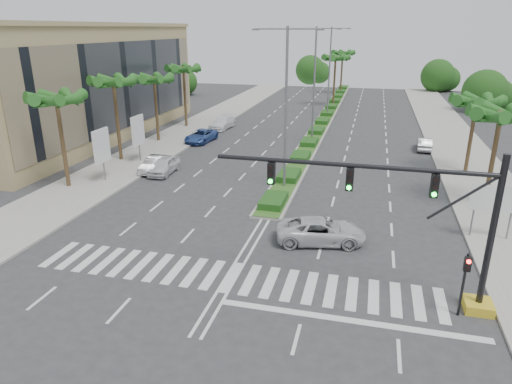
# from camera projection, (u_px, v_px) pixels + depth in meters

# --- Properties ---
(ground) EXTENTS (160.00, 160.00, 0.00)m
(ground) POSITION_uv_depth(u_px,v_px,m) (231.00, 277.00, 23.03)
(ground) COLOR #333335
(ground) RESTS_ON ground
(footpath_right) EXTENTS (6.00, 120.00, 0.15)m
(footpath_right) POSITION_uv_depth(u_px,v_px,m) (478.00, 179.00, 37.69)
(footpath_right) COLOR gray
(footpath_right) RESTS_ON ground
(footpath_left) EXTENTS (6.00, 120.00, 0.15)m
(footpath_left) POSITION_uv_depth(u_px,v_px,m) (144.00, 155.00, 44.77)
(footpath_left) COLOR gray
(footpath_left) RESTS_ON ground
(median) EXTENTS (2.20, 75.00, 0.20)m
(median) POSITION_uv_depth(u_px,v_px,m) (326.00, 117.00, 64.00)
(median) COLOR gray
(median) RESTS_ON ground
(median_grass) EXTENTS (1.80, 75.00, 0.04)m
(median_grass) POSITION_uv_depth(u_px,v_px,m) (326.00, 116.00, 63.96)
(median_grass) COLOR #37591E
(median_grass) RESTS_ON median
(building) EXTENTS (12.00, 36.00, 12.00)m
(building) POSITION_uv_depth(u_px,v_px,m) (76.00, 84.00, 50.73)
(building) COLOR tan
(building) RESTS_ON ground
(signal_gantry) EXTENTS (12.60, 1.20, 7.20)m
(signal_gantry) POSITION_uv_depth(u_px,v_px,m) (435.00, 235.00, 19.70)
(signal_gantry) COLOR gold
(signal_gantry) RESTS_ON ground
(pedestrian_signal) EXTENTS (0.28, 0.36, 3.00)m
(pedestrian_signal) POSITION_uv_depth(u_px,v_px,m) (465.00, 275.00, 19.25)
(pedestrian_signal) COLOR black
(pedestrian_signal) RESTS_ON ground
(direction_sign) EXTENTS (2.70, 0.11, 3.40)m
(direction_sign) POSITION_uv_depth(u_px,v_px,m) (495.00, 201.00, 26.34)
(direction_sign) COLOR slate
(direction_sign) RESTS_ON ground
(billboard_near) EXTENTS (0.18, 2.10, 4.35)m
(billboard_near) POSITION_uv_depth(u_px,v_px,m) (102.00, 146.00, 36.33)
(billboard_near) COLOR slate
(billboard_near) RESTS_ON ground
(billboard_far) EXTENTS (0.18, 2.10, 4.35)m
(billboard_far) POSITION_uv_depth(u_px,v_px,m) (138.00, 131.00, 41.80)
(billboard_far) COLOR slate
(billboard_far) RESTS_ON ground
(palm_left_near) EXTENTS (4.57, 4.68, 7.55)m
(palm_left_near) POSITION_uv_depth(u_px,v_px,m) (57.00, 102.00, 33.71)
(palm_left_near) COLOR brown
(palm_left_near) RESTS_ON ground
(palm_left_mid) EXTENTS (4.57, 4.68, 7.95)m
(palm_left_mid) POSITION_uv_depth(u_px,v_px,m) (114.00, 84.00, 40.87)
(palm_left_mid) COLOR brown
(palm_left_mid) RESTS_ON ground
(palm_left_far) EXTENTS (4.57, 4.68, 7.35)m
(palm_left_far) POSITION_uv_depth(u_px,v_px,m) (154.00, 81.00, 48.36)
(palm_left_far) COLOR brown
(palm_left_far) RESTS_ON ground
(palm_left_end) EXTENTS (4.57, 4.68, 7.75)m
(palm_left_end) POSITION_uv_depth(u_px,v_px,m) (184.00, 71.00, 55.51)
(palm_left_end) COLOR brown
(palm_left_end) RESTS_ON ground
(palm_right_near) EXTENTS (4.57, 4.68, 7.05)m
(palm_right_near) POSITION_uv_depth(u_px,v_px,m) (500.00, 118.00, 30.31)
(palm_right_near) COLOR brown
(palm_right_near) RESTS_ON ground
(palm_right_far) EXTENTS (4.57, 4.68, 6.75)m
(palm_right_far) POSITION_uv_depth(u_px,v_px,m) (476.00, 104.00, 37.69)
(palm_right_far) COLOR brown
(palm_right_far) RESTS_ON ground
(palm_median_a) EXTENTS (4.57, 4.68, 8.05)m
(palm_median_a) POSITION_uv_depth(u_px,v_px,m) (336.00, 60.00, 70.71)
(palm_median_a) COLOR brown
(palm_median_a) RESTS_ON ground
(palm_median_b) EXTENTS (4.57, 4.68, 8.05)m
(palm_median_b) POSITION_uv_depth(u_px,v_px,m) (343.00, 55.00, 84.38)
(palm_median_b) COLOR brown
(palm_median_b) RESTS_ON ground
(streetlight_near) EXTENTS (5.10, 0.25, 12.00)m
(streetlight_near) POSITION_uv_depth(u_px,v_px,m) (286.00, 101.00, 33.47)
(streetlight_near) COLOR slate
(streetlight_near) RESTS_ON ground
(streetlight_mid) EXTENTS (5.10, 0.25, 12.00)m
(streetlight_mid) POSITION_uv_depth(u_px,v_px,m) (314.00, 79.00, 48.05)
(streetlight_mid) COLOR slate
(streetlight_mid) RESTS_ON ground
(streetlight_far) EXTENTS (5.10, 0.25, 12.00)m
(streetlight_far) POSITION_uv_depth(u_px,v_px,m) (330.00, 67.00, 62.63)
(streetlight_far) COLOR slate
(streetlight_far) RESTS_ON ground
(car_parked_a) EXTENTS (1.81, 4.22, 1.42)m
(car_parked_a) POSITION_uv_depth(u_px,v_px,m) (164.00, 166.00, 39.17)
(car_parked_a) COLOR silver
(car_parked_a) RESTS_ON ground
(car_parked_b) EXTENTS (1.45, 4.07, 1.34)m
(car_parked_b) POSITION_uv_depth(u_px,v_px,m) (155.00, 164.00, 39.77)
(car_parked_b) COLOR #B4B3B8
(car_parked_b) RESTS_ON ground
(car_parked_c) EXTENTS (2.70, 5.04, 1.34)m
(car_parked_c) POSITION_uv_depth(u_px,v_px,m) (201.00, 136.00, 50.03)
(car_parked_c) COLOR #314F97
(car_parked_c) RESTS_ON ground
(car_parked_d) EXTENTS (2.51, 5.20, 1.46)m
(car_parked_d) POSITION_uv_depth(u_px,v_px,m) (222.00, 123.00, 56.72)
(car_parked_d) COLOR white
(car_parked_d) RESTS_ON ground
(car_crossing) EXTENTS (5.59, 3.42, 1.45)m
(car_crossing) POSITION_uv_depth(u_px,v_px,m) (321.00, 231.00, 26.57)
(car_crossing) COLOR silver
(car_crossing) RESTS_ON ground
(car_right) EXTENTS (1.55, 3.98, 1.29)m
(car_right) POSITION_uv_depth(u_px,v_px,m) (424.00, 144.00, 46.75)
(car_right) COLOR #ABAAAF
(car_right) RESTS_ON ground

